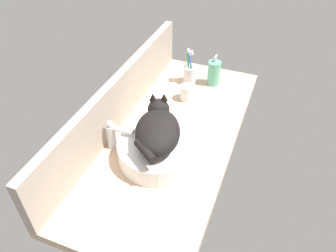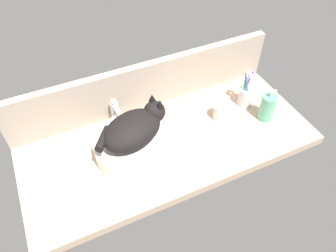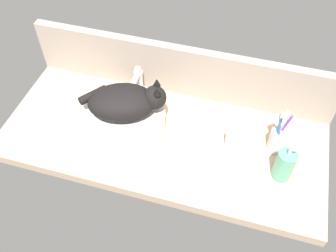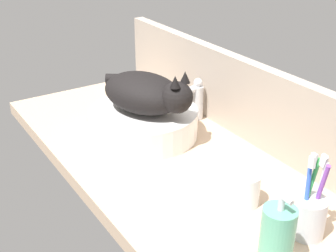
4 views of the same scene
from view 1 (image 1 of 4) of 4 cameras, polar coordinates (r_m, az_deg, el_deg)
ground_plane at (r=143.74cm, az=0.68°, el=-1.91°), size 123.11×53.39×4.00cm
backsplash_panel at (r=143.88cm, az=-8.63°, el=4.50°), size 123.11×3.60×22.89cm
sink_basin at (r=129.24cm, az=-1.84°, el=-4.20°), size 31.74×31.74×8.08cm
cat at (r=123.60cm, az=-1.94°, el=-0.52°), size 31.43×24.34×14.00cm
faucet at (r=133.11cm, az=-9.47°, el=-1.34°), size 3.60×11.84×13.60cm
soap_dispenser at (r=172.34cm, az=8.00°, el=9.15°), size 6.52×6.52×16.03cm
toothbrush_cup at (r=173.25cm, az=3.83°, el=9.15°), size 6.88×6.88×18.73cm
water_glass at (r=160.95cm, az=3.31°, el=5.68°), size 6.70×6.70×7.62cm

